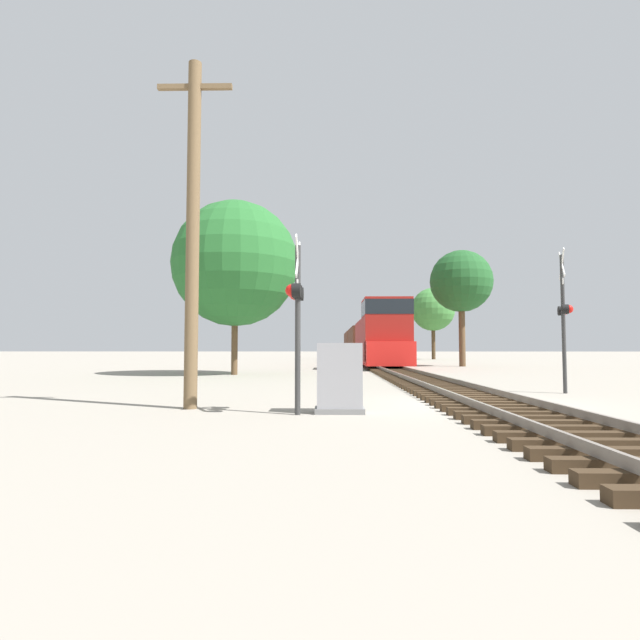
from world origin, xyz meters
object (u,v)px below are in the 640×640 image
object	(u,v)px
crossing_signal_near	(296,302)
tree_deep_background	(433,310)
freight_train	(365,343)
tree_far_right	(235,264)
relay_cabinet	(339,378)
crossing_signal_far	(564,313)
utility_pole	(193,228)
tree_mid_background	(461,282)

from	to	relation	value
crossing_signal_near	tree_deep_background	size ratio (longest dim) A/B	0.42
freight_train	tree_far_right	world-z (taller)	tree_far_right
crossing_signal_near	relay_cabinet	xyz separation A→B (m)	(0.93, 0.30, -1.64)
tree_far_right	crossing_signal_far	bearing A→B (deg)	-40.72
utility_pole	tree_mid_background	bearing A→B (deg)	63.47
tree_far_right	crossing_signal_near	bearing A→B (deg)	-74.71
tree_mid_background	tree_far_right	bearing A→B (deg)	-141.21
freight_train	crossing_signal_near	xyz separation A→B (m)	(-4.48, -42.08, 0.43)
relay_cabinet	tree_deep_background	distance (m)	54.25
crossing_signal_far	crossing_signal_near	bearing A→B (deg)	138.04
relay_cabinet	utility_pole	world-z (taller)	utility_pole
tree_mid_background	tree_deep_background	xyz separation A→B (m)	(2.93, 24.57, -0.27)
tree_far_right	tree_deep_background	distance (m)	41.16
freight_train	crossing_signal_near	bearing A→B (deg)	-96.08
tree_deep_background	crossing_signal_far	bearing A→B (deg)	-97.02
tree_deep_background	utility_pole	bearing A→B (deg)	-107.67
crossing_signal_far	relay_cabinet	distance (m)	8.80
crossing_signal_near	tree_far_right	size ratio (longest dim) A/B	0.41
utility_pole	crossing_signal_far	bearing A→B (deg)	21.21
crossing_signal_near	freight_train	bearing A→B (deg)	175.49
freight_train	relay_cabinet	xyz separation A→B (m)	(-3.55, -41.78, -1.21)
tree_mid_background	tree_deep_background	bearing A→B (deg)	83.20
crossing_signal_near	tree_far_right	xyz separation A→B (m)	(-4.32, 15.79, 3.53)
utility_pole	tree_mid_background	xyz separation A→B (m)	(13.53, 27.10, 2.32)
freight_train	tree_far_right	size ratio (longest dim) A/B	5.09
tree_far_right	tree_mid_background	distance (m)	19.66
tree_mid_background	crossing_signal_far	bearing A→B (deg)	-97.25
freight_train	tree_mid_background	xyz separation A→B (m)	(6.52, -13.98, 4.61)
freight_train	utility_pole	size ratio (longest dim) A/B	5.69
tree_mid_background	tree_deep_background	distance (m)	24.75
crossing_signal_near	crossing_signal_far	size ratio (longest dim) A/B	0.84
freight_train	relay_cabinet	world-z (taller)	freight_train
tree_mid_background	freight_train	bearing A→B (deg)	115.02
utility_pole	tree_deep_background	xyz separation A→B (m)	(16.46, 51.67, 2.05)
relay_cabinet	crossing_signal_near	bearing A→B (deg)	-161.86
utility_pole	tree_far_right	bearing A→B (deg)	96.89
crossing_signal_near	relay_cabinet	distance (m)	1.91
crossing_signal_far	utility_pole	world-z (taller)	utility_pole
tree_mid_background	tree_deep_background	size ratio (longest dim) A/B	1.00
crossing_signal_near	tree_mid_background	xyz separation A→B (m)	(11.00, 28.10, 4.19)
relay_cabinet	tree_far_right	distance (m)	17.15
crossing_signal_far	tree_mid_background	distance (m)	23.52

